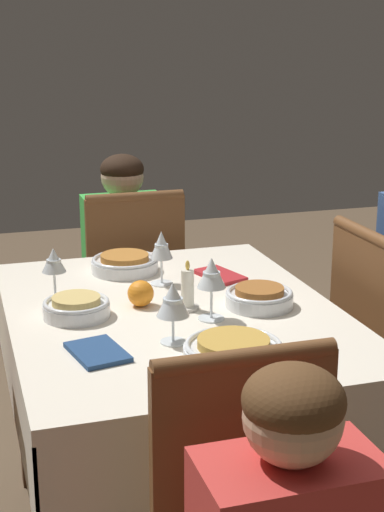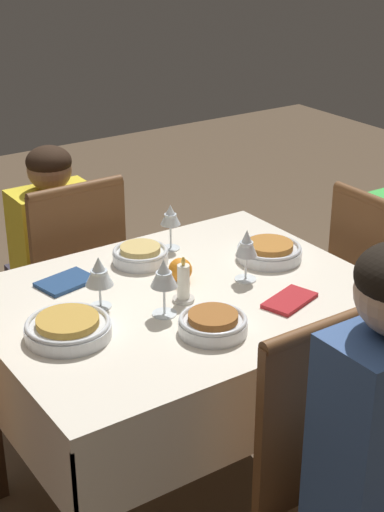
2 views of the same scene
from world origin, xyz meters
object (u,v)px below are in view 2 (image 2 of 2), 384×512
object	(u,v)px
person_child_yellow	(50,260)
bowl_south	(213,323)
orange_fruit	(180,270)
napkin_spare_side	(66,282)
chair_south	(342,498)
bowl_east	(269,251)
dining_table	(180,328)
wine_glass_south	(164,275)
candle_centerpiece	(183,285)
chair_north	(70,288)
bowl_west	(68,327)
wine_glass_west	(99,273)
wine_glass_north	(170,217)
napkin_red_folded	(290,300)
bowl_north	(140,254)
wine_glass_east	(247,245)

from	to	relation	value
person_child_yellow	bowl_south	world-z (taller)	person_child_yellow
orange_fruit	napkin_spare_side	distance (m)	0.34
chair_south	person_child_yellow	xyz separation A→B (m)	(-0.05, 1.54, 0.05)
bowl_east	dining_table	bearing A→B (deg)	-172.32
chair_south	wine_glass_south	distance (m)	0.73
bowl_south	candle_centerpiece	world-z (taller)	candle_centerpiece
candle_centerpiece	bowl_south	bearing A→B (deg)	-100.05
chair_north	orange_fruit	distance (m)	0.68
candle_centerpiece	orange_fruit	xyz separation A→B (m)	(0.06, 0.11, -0.01)
chair_north	person_child_yellow	size ratio (longest dim) A/B	0.92
bowl_east	bowl_west	distance (m)	0.75
bowl_west	orange_fruit	xyz separation A→B (m)	(0.43, 0.11, 0.01)
candle_centerpiece	napkin_spare_side	bearing A→B (deg)	128.68
bowl_west	wine_glass_west	xyz separation A→B (m)	(0.15, 0.10, 0.08)
person_child_yellow	wine_glass_south	world-z (taller)	person_child_yellow
person_child_yellow	bowl_west	size ratio (longest dim) A/B	4.45
dining_table	chair_north	xyz separation A→B (m)	(-0.04, 0.69, -0.14)
bowl_south	person_child_yellow	bearing A→B (deg)	89.50
wine_glass_north	orange_fruit	xyz separation A→B (m)	(-0.11, -0.22, -0.08)
chair_south	bowl_west	bearing A→B (deg)	120.56
wine_glass_north	bowl_south	bearing A→B (deg)	-111.15
wine_glass_north	bowl_west	xyz separation A→B (m)	(-0.53, -0.33, -0.09)
dining_table	chair_south	xyz separation A→B (m)	(0.01, -0.69, -0.14)
bowl_west	wine_glass_west	bearing A→B (deg)	34.12
chair_south	dining_table	bearing A→B (deg)	90.74
wine_glass_south	napkin_spare_side	xyz separation A→B (m)	(-0.14, 0.33, -0.11)
bowl_south	wine_glass_west	xyz separation A→B (m)	(-0.18, 0.29, 0.08)
dining_table	napkin_spare_side	bearing A→B (deg)	134.26
bowl_west	napkin_red_folded	size ratio (longest dim) A/B	1.25
bowl_north	orange_fruit	world-z (taller)	orange_fruit
bowl_east	wine_glass_west	size ratio (longest dim) A/B	1.35
person_child_yellow	candle_centerpiece	size ratio (longest dim) A/B	7.39
chair_north	candle_centerpiece	bearing A→B (deg)	91.97
wine_glass_east	candle_centerpiece	world-z (taller)	wine_glass_east
dining_table	chair_north	distance (m)	0.70
chair_south	chair_north	world-z (taller)	same
dining_table	bowl_east	xyz separation A→B (m)	(0.37, 0.05, 0.14)
chair_north	bowl_south	xyz separation A→B (m)	(-0.01, -0.92, 0.28)
dining_table	wine_glass_south	size ratio (longest dim) A/B	6.78
orange_fruit	bowl_west	bearing A→B (deg)	-165.00
chair_south	wine_glass_south	size ratio (longest dim) A/B	5.65
bowl_south	chair_north	bearing A→B (deg)	89.41
napkin_red_folded	napkin_spare_side	size ratio (longest dim) A/B	1.01
wine_glass_west	napkin_spare_side	size ratio (longest dim) A/B	0.85
wine_glass_west	dining_table	bearing A→B (deg)	-15.47
wine_glass_east	orange_fruit	distance (m)	0.21
chair_north	napkin_spare_side	size ratio (longest dim) A/B	5.19
wine_glass_north	bowl_west	bearing A→B (deg)	-147.96
candle_centerpiece	napkin_spare_side	world-z (taller)	candle_centerpiece
bowl_north	napkin_red_folded	world-z (taller)	bowl_north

